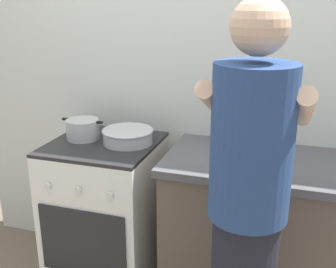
{
  "coord_description": "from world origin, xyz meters",
  "views": [
    {
      "loc": [
        0.69,
        -1.88,
        1.69
      ],
      "look_at": [
        0.05,
        0.12,
        1.0
      ],
      "focal_mm": 44.44,
      "sensor_mm": 36.0,
      "label": 1
    }
  ],
  "objects_px": {
    "mixing_bowl": "(128,135)",
    "spice_bottle": "(264,159)",
    "pot": "(83,129)",
    "person": "(247,224)",
    "utensil_crock": "(225,127)",
    "stove_range": "(107,212)"
  },
  "relations": [
    {
      "from": "mixing_bowl",
      "to": "spice_bottle",
      "type": "xyz_separation_m",
      "value": [
        0.77,
        -0.13,
        -0.0
      ]
    },
    {
      "from": "pot",
      "to": "mixing_bowl",
      "type": "distance_m",
      "value": 0.28
    },
    {
      "from": "pot",
      "to": "person",
      "type": "bearing_deg",
      "value": -30.61
    },
    {
      "from": "pot",
      "to": "mixing_bowl",
      "type": "xyz_separation_m",
      "value": [
        0.28,
        0.01,
        -0.01
      ]
    },
    {
      "from": "utensil_crock",
      "to": "spice_bottle",
      "type": "bearing_deg",
      "value": -47.86
    },
    {
      "from": "pot",
      "to": "spice_bottle",
      "type": "distance_m",
      "value": 1.06
    },
    {
      "from": "pot",
      "to": "mixing_bowl",
      "type": "relative_size",
      "value": 0.88
    },
    {
      "from": "mixing_bowl",
      "to": "spice_bottle",
      "type": "bearing_deg",
      "value": -9.6
    },
    {
      "from": "mixing_bowl",
      "to": "utensil_crock",
      "type": "distance_m",
      "value": 0.55
    },
    {
      "from": "mixing_bowl",
      "to": "utensil_crock",
      "type": "bearing_deg",
      "value": 15.06
    },
    {
      "from": "utensil_crock",
      "to": "spice_bottle",
      "type": "xyz_separation_m",
      "value": [
        0.25,
        -0.27,
        -0.06
      ]
    },
    {
      "from": "utensil_crock",
      "to": "person",
      "type": "relative_size",
      "value": 0.19
    },
    {
      "from": "spice_bottle",
      "to": "person",
      "type": "distance_m",
      "value": 0.5
    },
    {
      "from": "stove_range",
      "to": "pot",
      "type": "xyz_separation_m",
      "value": [
        -0.14,
        0.03,
        0.51
      ]
    },
    {
      "from": "mixing_bowl",
      "to": "spice_bottle",
      "type": "distance_m",
      "value": 0.78
    },
    {
      "from": "utensil_crock",
      "to": "mixing_bowl",
      "type": "bearing_deg",
      "value": -164.94
    },
    {
      "from": "pot",
      "to": "spice_bottle",
      "type": "relative_size",
      "value": 3.0
    },
    {
      "from": "person",
      "to": "pot",
      "type": "bearing_deg",
      "value": 149.39
    },
    {
      "from": "spice_bottle",
      "to": "person",
      "type": "relative_size",
      "value": 0.05
    },
    {
      "from": "pot",
      "to": "mixing_bowl",
      "type": "height_order",
      "value": "pot"
    },
    {
      "from": "utensil_crock",
      "to": "person",
      "type": "height_order",
      "value": "person"
    },
    {
      "from": "pot",
      "to": "stove_range",
      "type": "bearing_deg",
      "value": -10.88
    }
  ]
}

